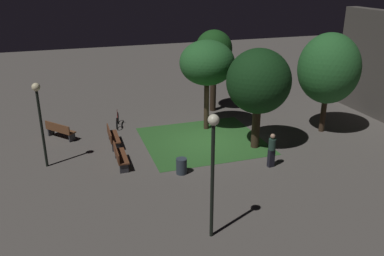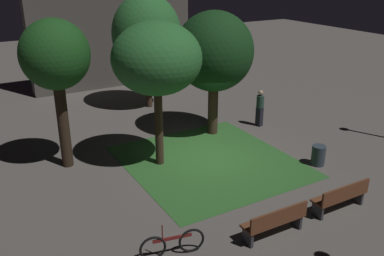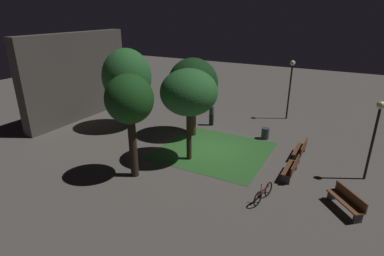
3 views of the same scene
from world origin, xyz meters
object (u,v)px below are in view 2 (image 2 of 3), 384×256
at_px(bench_lawn_edge, 341,196).
at_px(tree_tall_center, 214,52).
at_px(tree_right_canopy, 147,35).
at_px(tree_back_right, 55,57).
at_px(bench_front_left, 275,221).
at_px(trash_bin, 318,155).
at_px(tree_near_wall, 157,59).
at_px(pedestrian, 260,107).
at_px(bicycle, 172,244).

distance_m(bench_lawn_edge, tree_tall_center, 7.41).
height_order(tree_right_canopy, tree_back_right, tree_right_canopy).
distance_m(bench_front_left, trash_bin, 4.75).
distance_m(bench_front_left, tree_near_wall, 6.29).
bearing_deg(pedestrian, bench_front_left, -125.73).
xyz_separation_m(tree_near_wall, bicycle, (-1.95, -4.70, -3.40)).
height_order(bench_front_left, tree_near_wall, tree_near_wall).
relative_size(bench_lawn_edge, bicycle, 1.12).
distance_m(tree_tall_center, bicycle, 8.57).
bearing_deg(bench_front_left, bench_lawn_edge, -0.00).
bearing_deg(bench_lawn_edge, pedestrian, 70.84).
bearing_deg(tree_near_wall, pedestrian, 12.27).
bearing_deg(tree_tall_center, tree_right_canopy, 100.39).
height_order(tree_back_right, trash_bin, tree_back_right).
xyz_separation_m(bicycle, pedestrian, (7.33, 5.87, 0.51)).
bearing_deg(bicycle, bench_lawn_edge, -7.19).
bearing_deg(bench_front_left, pedestrian, 54.27).
bearing_deg(tree_near_wall, tree_tall_center, 24.94).
bearing_deg(tree_near_wall, bicycle, -112.56).
relative_size(bench_front_left, bench_lawn_edge, 1.00).
bearing_deg(bench_lawn_edge, tree_near_wall, 120.24).
xyz_separation_m(tree_tall_center, pedestrian, (2.22, -0.30, -2.55)).
bearing_deg(bench_lawn_edge, tree_back_right, 131.22).
xyz_separation_m(bench_front_left, tree_tall_center, (2.46, 6.81, 2.92)).
bearing_deg(trash_bin, tree_near_wall, 148.78).
xyz_separation_m(bench_lawn_edge, pedestrian, (2.26, 6.51, 0.37)).
height_order(bench_front_left, tree_tall_center, tree_tall_center).
bearing_deg(tree_back_right, bench_front_left, -62.47).
relative_size(tree_tall_center, pedestrian, 3.10).
xyz_separation_m(trash_bin, pedestrian, (0.62, 4.05, 0.49)).
distance_m(bench_front_left, pedestrian, 8.03).
distance_m(bench_lawn_edge, bicycle, 5.11).
xyz_separation_m(tree_back_right, pedestrian, (8.24, -0.31, -2.98)).
relative_size(trash_bin, bicycle, 0.45).
distance_m(trash_bin, bicycle, 6.95).
bearing_deg(tree_near_wall, bench_front_left, -82.61).
xyz_separation_m(tree_right_canopy, tree_near_wall, (-2.33, -5.97, 0.22)).
relative_size(tree_tall_center, tree_right_canopy, 0.92).
distance_m(tree_right_canopy, tree_near_wall, 6.42).
bearing_deg(trash_bin, bench_front_left, -148.88).
height_order(tree_tall_center, tree_back_right, tree_back_right).
xyz_separation_m(tree_back_right, tree_near_wall, (2.86, -1.48, -0.09)).
distance_m(tree_tall_center, tree_near_wall, 3.50).
relative_size(bench_lawn_edge, pedestrian, 1.12).
relative_size(bench_front_left, bicycle, 1.13).
height_order(tree_right_canopy, tree_near_wall, tree_right_canopy).
height_order(tree_tall_center, bicycle, tree_tall_center).
xyz_separation_m(tree_back_right, trash_bin, (7.62, -4.37, -3.47)).
relative_size(bench_front_left, tree_near_wall, 0.36).
distance_m(tree_tall_center, trash_bin, 5.54).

